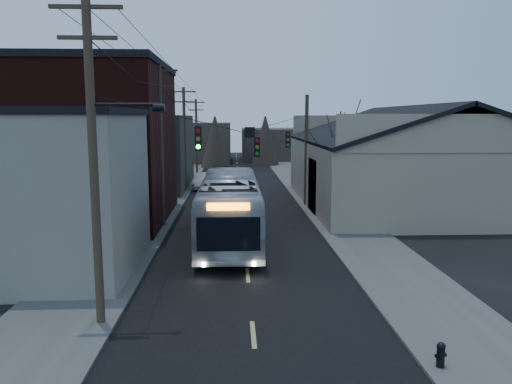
{
  "coord_description": "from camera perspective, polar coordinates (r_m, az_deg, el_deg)",
  "views": [
    {
      "loc": [
        -0.6,
        -12.89,
        6.8
      ],
      "look_at": [
        0.57,
        12.47,
        3.0
      ],
      "focal_mm": 35.0,
      "sensor_mm": 36.0,
      "label": 1
    }
  ],
  "objects": [
    {
      "name": "fire_hydrant",
      "position": [
        14.99,
        20.36,
        -16.93
      ],
      "size": [
        0.34,
        0.24,
        0.7
      ],
      "rotation": [
        0.0,
        0.0,
        0.26
      ],
      "color": "black",
      "rests_on": "sidewalk_right"
    },
    {
      "name": "building_far_left",
      "position": [
        78.17,
        -6.64,
        5.67
      ],
      "size": [
        10.0,
        12.0,
        6.0
      ],
      "primitive_type": "cube",
      "color": "#342F2A",
      "rests_on": "ground"
    },
    {
      "name": "sidewalk_left",
      "position": [
        43.81,
        -10.36,
        -0.48
      ],
      "size": [
        4.0,
        110.0,
        0.12
      ],
      "primitive_type": "cube",
      "color": "#474744",
      "rests_on": "ground"
    },
    {
      "name": "building_brick",
      "position": [
        34.25,
        -18.65,
        5.06
      ],
      "size": [
        10.0,
        12.0,
        10.0
      ],
      "primitive_type": "cube",
      "color": "black",
      "rests_on": "ground"
    },
    {
      "name": "building_clapboard",
      "position": [
        23.67,
        -23.4,
        -0.2
      ],
      "size": [
        8.0,
        8.0,
        7.0
      ],
      "primitive_type": "cube",
      "color": "gray",
      "rests_on": "ground"
    },
    {
      "name": "ground",
      "position": [
        14.58,
        0.02,
        -19.27
      ],
      "size": [
        160.0,
        160.0,
        0.0
      ],
      "primitive_type": "plane",
      "color": "black",
      "rests_on": "ground"
    },
    {
      "name": "warehouse",
      "position": [
        40.46,
        17.02,
        2.32
      ],
      "size": [
        16.16,
        20.6,
        7.73
      ],
      "color": "gray",
      "rests_on": "ground"
    },
    {
      "name": "parked_car",
      "position": [
        48.15,
        -6.06,
        1.27
      ],
      "size": [
        1.65,
        4.68,
        1.54
      ],
      "primitive_type": "imported",
      "rotation": [
        0.0,
        0.0,
        -0.0
      ],
      "color": "#989AA0",
      "rests_on": "ground"
    },
    {
      "name": "road_surface",
      "position": [
        43.43,
        -1.83,
        -0.49
      ],
      "size": [
        9.0,
        110.0,
        0.02
      ],
      "primitive_type": "cube",
      "color": "black",
      "rests_on": "ground"
    },
    {
      "name": "bare_tree",
      "position": [
        33.8,
        9.5,
        2.96
      ],
      "size": [
        0.4,
        0.4,
        7.2
      ],
      "primitive_type": "cone",
      "color": "black",
      "rests_on": "ground"
    },
    {
      "name": "building_left_far",
      "position": [
        49.8,
        -12.98,
        4.49
      ],
      "size": [
        9.0,
        14.0,
        7.0
      ],
      "primitive_type": "cube",
      "color": "#342F2A",
      "rests_on": "ground"
    },
    {
      "name": "building_far_right",
      "position": [
        83.35,
        2.6,
        5.54
      ],
      "size": [
        12.0,
        14.0,
        5.0
      ],
      "primitive_type": "cube",
      "color": "#342F2A",
      "rests_on": "ground"
    },
    {
      "name": "bus",
      "position": [
        27.64,
        -3.01,
        -1.79
      ],
      "size": [
        3.16,
        13.37,
        3.72
      ],
      "primitive_type": "imported",
      "rotation": [
        0.0,
        0.0,
        3.14
      ],
      "color": "#ADB3B9",
      "rests_on": "ground"
    },
    {
      "name": "sidewalk_right",
      "position": [
        43.99,
        6.67,
        -0.36
      ],
      "size": [
        4.0,
        110.0,
        0.12
      ],
      "primitive_type": "cube",
      "color": "#474744",
      "rests_on": "ground"
    },
    {
      "name": "utility_lines",
      "position": [
        37.16,
        -6.56,
        5.61
      ],
      "size": [
        11.24,
        45.28,
        10.5
      ],
      "color": "#382B1E",
      "rests_on": "ground"
    }
  ]
}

